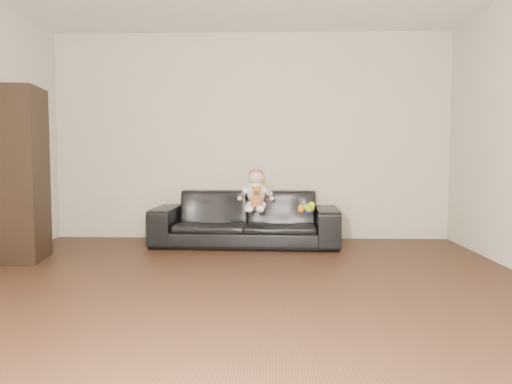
{
  "coord_description": "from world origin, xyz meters",
  "views": [
    {
      "loc": [
        0.28,
        -3.61,
        1.05
      ],
      "look_at": [
        0.09,
        2.15,
        0.64
      ],
      "focal_mm": 35.0,
      "sensor_mm": 36.0,
      "label": 1
    }
  ],
  "objects_px": {
    "toy_blue_disc": "(308,212)",
    "toy_green": "(309,208)",
    "sofa": "(246,218)",
    "teddy_bear": "(256,197)",
    "cabinet": "(19,174)",
    "toy_rattle": "(301,209)",
    "baby": "(256,193)"
  },
  "relations": [
    {
      "from": "teddy_bear",
      "to": "toy_blue_disc",
      "type": "relative_size",
      "value": 2.33
    },
    {
      "from": "toy_blue_disc",
      "to": "toy_rattle",
      "type": "bearing_deg",
      "value": -150.47
    },
    {
      "from": "baby",
      "to": "toy_rattle",
      "type": "distance_m",
      "value": 0.56
    },
    {
      "from": "sofa",
      "to": "toy_blue_disc",
      "type": "bearing_deg",
      "value": -15.12
    },
    {
      "from": "cabinet",
      "to": "toy_rattle",
      "type": "height_order",
      "value": "cabinet"
    },
    {
      "from": "sofa",
      "to": "toy_blue_disc",
      "type": "height_order",
      "value": "sofa"
    },
    {
      "from": "cabinet",
      "to": "toy_rattle",
      "type": "relative_size",
      "value": 22.77
    },
    {
      "from": "baby",
      "to": "teddy_bear",
      "type": "height_order",
      "value": "baby"
    },
    {
      "from": "baby",
      "to": "toy_green",
      "type": "height_order",
      "value": "baby"
    },
    {
      "from": "sofa",
      "to": "toy_rattle",
      "type": "distance_m",
      "value": 0.7
    },
    {
      "from": "sofa",
      "to": "toy_green",
      "type": "bearing_deg",
      "value": -16.36
    },
    {
      "from": "cabinet",
      "to": "toy_blue_disc",
      "type": "relative_size",
      "value": 16.72
    },
    {
      "from": "sofa",
      "to": "cabinet",
      "type": "height_order",
      "value": "cabinet"
    },
    {
      "from": "baby",
      "to": "toy_rattle",
      "type": "relative_size",
      "value": 6.38
    },
    {
      "from": "baby",
      "to": "toy_blue_disc",
      "type": "relative_size",
      "value": 4.68
    },
    {
      "from": "cabinet",
      "to": "toy_rattle",
      "type": "xyz_separation_m",
      "value": [
        2.86,
        0.67,
        -0.41
      ]
    },
    {
      "from": "cabinet",
      "to": "teddy_bear",
      "type": "xyz_separation_m",
      "value": [
        2.36,
        0.67,
        -0.28
      ]
    },
    {
      "from": "sofa",
      "to": "toy_green",
      "type": "distance_m",
      "value": 0.78
    },
    {
      "from": "toy_green",
      "to": "toy_rattle",
      "type": "height_order",
      "value": "toy_green"
    },
    {
      "from": "baby",
      "to": "toy_green",
      "type": "bearing_deg",
      "value": -3.21
    },
    {
      "from": "toy_blue_disc",
      "to": "toy_green",
      "type": "bearing_deg",
      "value": -74.52
    },
    {
      "from": "sofa",
      "to": "teddy_bear",
      "type": "xyz_separation_m",
      "value": [
        0.14,
        -0.27,
        0.27
      ]
    },
    {
      "from": "toy_blue_disc",
      "to": "cabinet",
      "type": "bearing_deg",
      "value": -166.32
    },
    {
      "from": "baby",
      "to": "teddy_bear",
      "type": "bearing_deg",
      "value": -77.68
    },
    {
      "from": "cabinet",
      "to": "toy_blue_disc",
      "type": "distance_m",
      "value": 3.07
    },
    {
      "from": "teddy_bear",
      "to": "toy_rattle",
      "type": "xyz_separation_m",
      "value": [
        0.5,
        -0.01,
        -0.14
      ]
    },
    {
      "from": "sofa",
      "to": "toy_green",
      "type": "relative_size",
      "value": 14.56
    },
    {
      "from": "sofa",
      "to": "toy_blue_disc",
      "type": "xyz_separation_m",
      "value": [
        0.72,
        -0.22,
        0.11
      ]
    },
    {
      "from": "sofa",
      "to": "baby",
      "type": "relative_size",
      "value": 4.46
    },
    {
      "from": "teddy_bear",
      "to": "toy_blue_disc",
      "type": "height_order",
      "value": "teddy_bear"
    },
    {
      "from": "toy_blue_disc",
      "to": "teddy_bear",
      "type": "bearing_deg",
      "value": -175.84
    },
    {
      "from": "baby",
      "to": "toy_rattle",
      "type": "bearing_deg",
      "value": -8.78
    }
  ]
}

